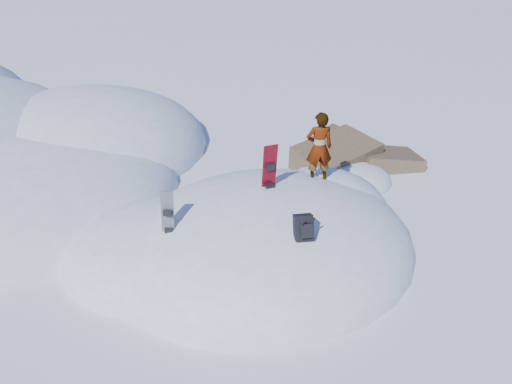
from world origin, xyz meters
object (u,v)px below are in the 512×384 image
object	(u,v)px
snowboard_red	(269,179)
snowboard_dark	(168,223)
backpack	(304,228)
person	(319,148)

from	to	relation	value
snowboard_red	snowboard_dark	bearing A→B (deg)	-169.38
snowboard_dark	backpack	bearing A→B (deg)	-2.55
snowboard_red	person	size ratio (longest dim) A/B	0.99
snowboard_dark	person	world-z (taller)	person
person	snowboard_dark	bearing A→B (deg)	26.88
snowboard_dark	person	bearing A→B (deg)	39.93
snowboard_dark	backpack	xyz separation A→B (m)	(2.36, -1.33, 0.17)
backpack	person	world-z (taller)	person
backpack	snowboard_dark	bearing A→B (deg)	161.78
snowboard_red	backpack	world-z (taller)	snowboard_red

